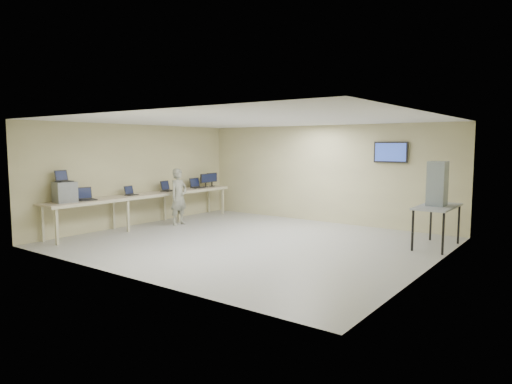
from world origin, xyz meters
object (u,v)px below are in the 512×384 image
Objects in this scene: soldier at (179,197)px; side_table at (437,209)px; workbench at (147,196)px; equipment_box at (65,192)px.

side_table is at bearing -79.22° from soldier.
side_table is at bearing 15.58° from workbench.
equipment_box is at bearing -91.49° from workbench.
soldier reaches higher than workbench.
equipment_box is at bearing -148.66° from side_table.
soldier is (0.59, 0.62, -0.03)m from workbench.
workbench is at bearing 97.26° from equipment_box.
workbench is 2.43m from equipment_box.
soldier is 6.74m from side_table.
side_table is (6.60, 1.38, 0.06)m from soldier.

